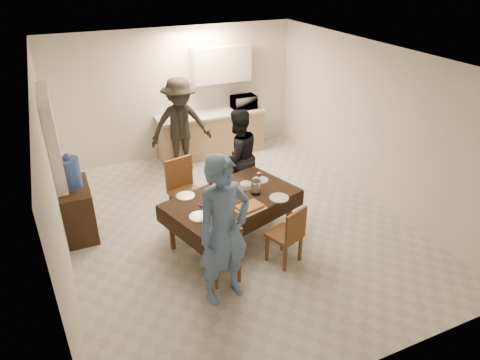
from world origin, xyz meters
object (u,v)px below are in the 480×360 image
(person_near, at_px, (224,231))
(water_jug, at_px, (70,173))
(console, at_px, (78,210))
(microwave, at_px, (244,102))
(savoury_tart, at_px, (250,207))
(person_kitchen, at_px, (181,125))
(wine_bottle, at_px, (227,187))
(water_pitcher, at_px, (256,187))
(person_far, at_px, (238,157))
(dining_table, at_px, (232,199))

(person_near, bearing_deg, water_jug, 113.09)
(water_jug, bearing_deg, console, 0.00)
(water_jug, distance_m, microwave, 4.12)
(savoury_tart, bearing_deg, person_kitchen, 90.99)
(person_near, bearing_deg, wine_bottle, 53.69)
(person_near, distance_m, person_kitchen, 3.70)
(microwave, relative_size, person_kitchen, 0.27)
(wine_bottle, distance_m, person_near, 1.21)
(console, relative_size, water_pitcher, 4.09)
(console, distance_m, wine_bottle, 2.31)
(console, xyz_separation_m, person_near, (1.50, -2.15, 0.56))
(water_pitcher, height_order, microwave, microwave)
(microwave, bearing_deg, water_pitcher, 68.44)
(microwave, xyz_separation_m, person_near, (-2.12, -4.10, -0.09))
(person_kitchen, bearing_deg, person_near, -99.31)
(console, bearing_deg, person_far, -1.14)
(person_far, bearing_deg, console, -11.28)
(water_pitcher, xyz_separation_m, person_far, (0.20, 1.10, -0.02))
(console, relative_size, person_near, 0.45)
(microwave, bearing_deg, savoury_tart, 66.74)
(microwave, height_order, person_near, person_near)
(wine_bottle, xyz_separation_m, microwave, (1.62, 3.00, 0.17))
(console, bearing_deg, wine_bottle, -27.69)
(console, bearing_deg, water_pitcher, -25.60)
(water_jug, bearing_deg, wine_bottle, -27.69)
(console, height_order, water_pitcher, water_pitcher)
(microwave, bearing_deg, person_near, 62.61)
(dining_table, relative_size, person_kitchen, 1.15)
(person_near, relative_size, person_kitchen, 1.05)
(person_kitchen, bearing_deg, microwave, 16.43)
(dining_table, bearing_deg, wine_bottle, 117.15)
(person_far, bearing_deg, person_kitchen, -82.23)
(person_far, distance_m, person_kitchen, 1.63)
(water_pitcher, distance_m, person_kitchen, 2.67)
(water_pitcher, height_order, person_far, person_far)
(person_far, bearing_deg, microwave, -127.27)
(person_near, relative_size, person_far, 1.17)
(console, bearing_deg, person_near, -55.05)
(dining_table, xyz_separation_m, person_far, (0.55, 1.05, 0.12))
(dining_table, xyz_separation_m, wine_bottle, (-0.05, 0.05, 0.19))
(microwave, bearing_deg, person_kitchen, 16.43)
(person_far, relative_size, person_kitchen, 0.89)
(water_pitcher, bearing_deg, person_near, -131.99)
(water_jug, height_order, water_pitcher, water_jug)
(water_jug, xyz_separation_m, person_kitchen, (2.10, 1.50, -0.11))
(savoury_tart, bearing_deg, person_far, 72.53)
(water_pitcher, bearing_deg, water_jug, 154.40)
(microwave, distance_m, person_far, 2.26)
(water_jug, bearing_deg, person_kitchen, 35.48)
(person_kitchen, bearing_deg, water_jug, -144.52)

